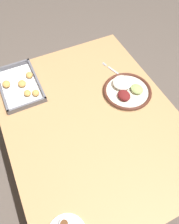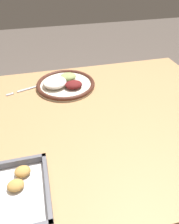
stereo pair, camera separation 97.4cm
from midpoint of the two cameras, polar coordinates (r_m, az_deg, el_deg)
name	(u,v)px [view 2 (the right image)]	position (r m, az deg, el deg)	size (l,w,h in m)	color
ground_plane	(93,212)	(1.62, -13.64, -36.74)	(8.00, 8.00, 0.00)	#564C44
dining_table	(95,136)	(1.03, -19.44, -26.17)	(1.20, 0.93, 0.76)	#AD7F51
dinner_plate	(65,84)	(1.11, -24.55, -10.87)	(0.29, 0.29, 0.05)	beige
fork	(30,88)	(1.18, -32.39, -11.37)	(0.20, 0.08, 0.00)	#B2B2B7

